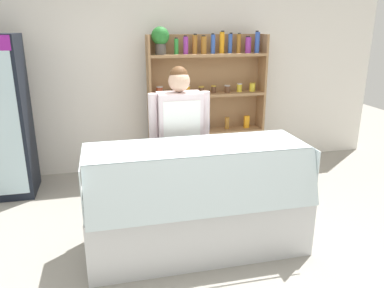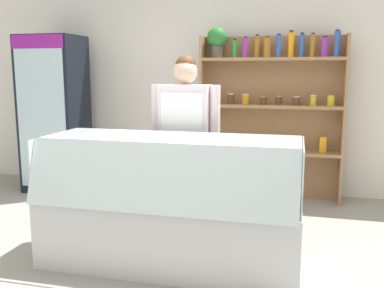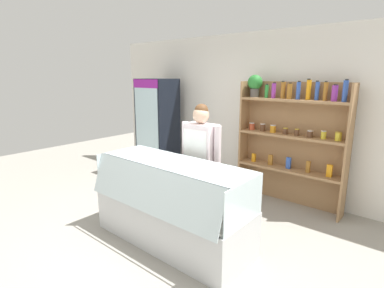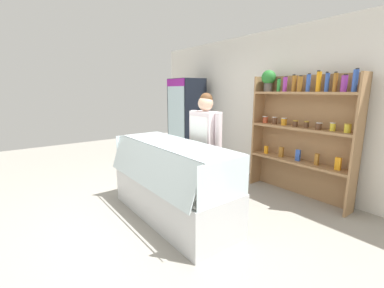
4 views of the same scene
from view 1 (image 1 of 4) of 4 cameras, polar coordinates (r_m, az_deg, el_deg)
ground_plane at (r=3.65m, az=0.40°, el=-15.92°), size 12.00×12.00×0.00m
back_wall at (r=5.38m, az=-5.55°, el=10.46°), size 6.80×0.10×2.70m
shelving_unit at (r=5.25m, az=1.71°, el=7.88°), size 1.64×0.29×2.00m
deli_display_case at (r=3.54m, az=0.74°, el=-11.16°), size 1.98×0.81×1.01m
shop_clerk at (r=3.82m, az=-1.88°, el=1.75°), size 0.63×0.25×1.64m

